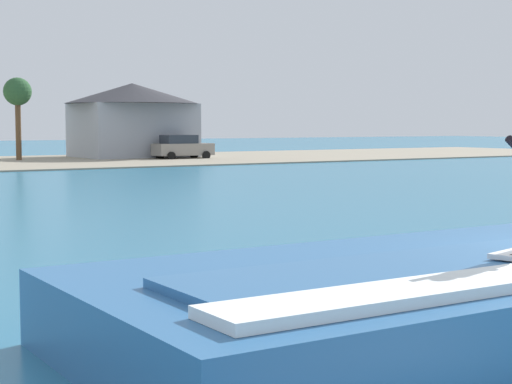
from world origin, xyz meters
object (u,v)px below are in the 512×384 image
at_px(tree_tall_bare, 18,95).
at_px(house_gabled_white, 133,115).
at_px(car_far_shore, 182,147).
at_px(wave_crest, 474,291).

bearing_deg(tree_tall_bare, house_gabled_white, 7.95).
relative_size(car_far_shore, tree_tall_bare, 0.75).
relative_size(wave_crest, house_gabled_white, 1.00).
bearing_deg(house_gabled_white, wave_crest, -109.34).
xyz_separation_m(car_far_shore, house_gabled_white, (-1.86, 4.87, 2.42)).
bearing_deg(wave_crest, house_gabled_white, 70.66).
distance_m(car_far_shore, tree_tall_bare, 12.49).
relative_size(wave_crest, tree_tall_bare, 1.76).
xyz_separation_m(house_gabled_white, tree_tall_bare, (-9.48, -1.33, 1.41)).
bearing_deg(house_gabled_white, car_far_shore, -69.04).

